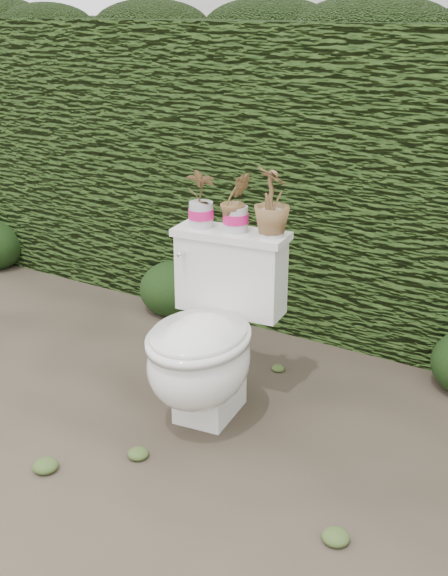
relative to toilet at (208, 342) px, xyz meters
The scene contains 7 objects.
ground 0.41m from the toilet, 69.55° to the right, with size 60.00×60.00×0.00m, color brown.
hedge 1.49m from the toilet, 87.26° to the left, with size 8.00×1.00×1.60m, color #37541C.
toilet is the anchor object (origin of this frame).
potted_plant_left 0.61m from the toilet, 128.10° to the left, with size 0.13×0.09×0.24m, color #3D7825.
potted_plant_center 0.59m from the toilet, 92.33° to the left, with size 0.13×0.11×0.24m, color #3D7825.
potted_plant_right 0.64m from the toilet, 59.98° to the left, with size 0.16×0.16×0.28m, color #3D7825.
liriope_clump_1 1.20m from the toilet, 132.63° to the left, with size 0.41×0.41×0.32m, color #1F3813.
Camera 1 is at (1.44, -2.11, 1.68)m, focal length 45.00 mm.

